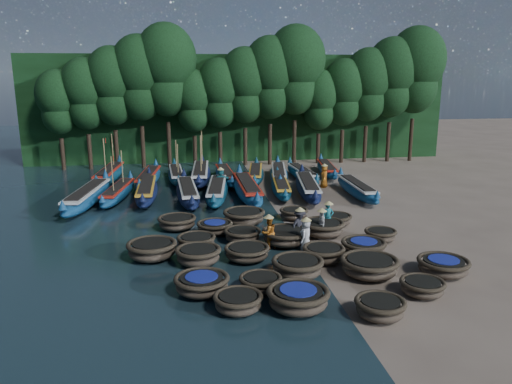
{
  "coord_description": "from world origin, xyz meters",
  "views": [
    {
      "loc": [
        -5.61,
        -25.15,
        8.42
      ],
      "look_at": [
        -1.28,
        3.99,
        1.3
      ],
      "focal_mm": 35.0,
      "sensor_mm": 36.0,
      "label": 1
    }
  ],
  "objects": [
    {
      "name": "fisherman_2",
      "position": [
        -1.62,
        -2.46,
        0.88
      ],
      "size": [
        0.99,
        0.89,
        1.85
      ],
      "rotation": [
        0.0,
        0.0,
        3.55
      ],
      "color": "#AE5C17",
      "rests_on": "ground"
    },
    {
      "name": "fisherman_0",
      "position": [
        0.06,
        -3.16,
        0.88
      ],
      "size": [
        0.86,
        0.96,
        1.84
      ],
      "rotation": [
        0.0,
        0.0,
        4.17
      ],
      "color": "beige",
      "rests_on": "ground"
    },
    {
      "name": "tree_10",
      "position": [
        7.0,
        20.0,
        5.97
      ],
      "size": [
        3.68,
        3.68,
        8.68
      ],
      "color": "black",
      "rests_on": "ground"
    },
    {
      "name": "coracle_19",
      "position": [
        4.18,
        -2.27,
        0.37
      ],
      "size": [
        1.95,
        1.95,
        0.64
      ],
      "rotation": [
        0.0,
        0.0,
        -0.38
      ],
      "color": "#4D3F30",
      "rests_on": "ground"
    },
    {
      "name": "coracle_11",
      "position": [
        -5.08,
        -4.04,
        0.46
      ],
      "size": [
        2.27,
        2.27,
        0.8
      ],
      "rotation": [
        0.0,
        0.0,
        0.22
      ],
      "color": "#4D3F30",
      "rests_on": "ground"
    },
    {
      "name": "tree_1",
      "position": [
        -13.7,
        20.0,
        6.65
      ],
      "size": [
        4.09,
        4.09,
        9.65
      ],
      "color": "black",
      "rests_on": "ground"
    },
    {
      "name": "long_boat_15",
      "position": [
        1.87,
        12.92,
        0.54
      ],
      "size": [
        2.68,
        7.95,
        1.42
      ],
      "rotation": [
        0.0,
        0.0,
        -0.17
      ],
      "color": "navy",
      "rests_on": "ground"
    },
    {
      "name": "coracle_13",
      "position": [
        0.55,
        -4.57,
        0.43
      ],
      "size": [
        1.95,
        1.95,
        0.75
      ],
      "rotation": [
        0.0,
        0.0,
        -0.01
      ],
      "color": "#4D3F30",
      "rests_on": "ground"
    },
    {
      "name": "tree_12",
      "position": [
        11.6,
        20.0,
        7.32
      ],
      "size": [
        4.51,
        4.51,
        10.63
      ],
      "color": "black",
      "rests_on": "ground"
    },
    {
      "name": "coracle_8",
      "position": [
        2.0,
        -6.41,
        0.47
      ],
      "size": [
        2.98,
        2.98,
        0.82
      ],
      "rotation": [
        0.0,
        0.0,
        -0.37
      ],
      "color": "#4D3F30",
      "rests_on": "ground"
    },
    {
      "name": "long_boat_13",
      "position": [
        -2.34,
        13.14,
        0.51
      ],
      "size": [
        1.63,
        7.63,
        1.34
      ],
      "rotation": [
        0.0,
        0.0,
        0.04
      ],
      "color": "navy",
      "rests_on": "ground"
    },
    {
      "name": "coracle_21",
      "position": [
        -4.06,
        0.18,
        0.39
      ],
      "size": [
        2.0,
        2.0,
        0.67
      ],
      "rotation": [
        0.0,
        0.0,
        -0.13
      ],
      "color": "#4D3F30",
      "rests_on": "ground"
    },
    {
      "name": "long_boat_6",
      "position": [
        1.18,
        8.59,
        0.51
      ],
      "size": [
        2.16,
        7.5,
        1.33
      ],
      "rotation": [
        0.0,
        0.0,
        -0.12
      ],
      "color": "navy",
      "rests_on": "ground"
    },
    {
      "name": "coracle_7",
      "position": [
        -1.01,
        -6.07,
        0.47
      ],
      "size": [
        2.32,
        2.32,
        0.83
      ],
      "rotation": [
        0.0,
        0.0,
        -0.15
      ],
      "color": "#4D3F30",
      "rests_on": "ground"
    },
    {
      "name": "coracle_24",
      "position": [
        2.76,
        0.72,
        0.36
      ],
      "size": [
        2.04,
        2.04,
        0.64
      ],
      "rotation": [
        0.0,
        0.0,
        0.25
      ],
      "color": "#4D3F30",
      "rests_on": "ground"
    },
    {
      "name": "tree_4",
      "position": [
        -6.8,
        20.0,
        8.67
      ],
      "size": [
        5.34,
        5.34,
        12.58
      ],
      "color": "black",
      "rests_on": "ground"
    },
    {
      "name": "tree_7",
      "position": [
        0.1,
        20.0,
        7.32
      ],
      "size": [
        4.51,
        4.51,
        10.63
      ],
      "color": "black",
      "rests_on": "ground"
    },
    {
      "name": "long_boat_16",
      "position": [
        3.77,
        12.89,
        0.5
      ],
      "size": [
        1.8,
        7.48,
        1.32
      ],
      "rotation": [
        0.0,
        0.0,
        0.07
      ],
      "color": "navy",
      "rests_on": "ground"
    },
    {
      "name": "long_boat_3",
      "position": [
        -5.38,
        7.59,
        0.56
      ],
      "size": [
        1.91,
        8.41,
        1.48
      ],
      "rotation": [
        0.0,
        0.0,
        0.05
      ],
      "color": "#101D3C",
      "rests_on": "ground"
    },
    {
      "name": "coracle_1",
      "position": [
        -3.83,
        -8.81,
        0.39
      ],
      "size": [
        2.1,
        2.1,
        0.69
      ],
      "rotation": [
        0.0,
        0.0,
        0.32
      ],
      "color": "#4D3F30",
      "rests_on": "ground"
    },
    {
      "name": "coracle_3",
      "position": [
        1.02,
        -10.01,
        0.41
      ],
      "size": [
        2.17,
        2.17,
        0.72
      ],
      "rotation": [
        0.0,
        0.0,
        -0.39
      ],
      "color": "#4D3F30",
      "rests_on": "ground"
    },
    {
      "name": "fisherman_6",
      "position": [
        4.76,
        10.04,
        0.91
      ],
      "size": [
        0.68,
        0.91,
        1.9
      ],
      "rotation": [
        0.0,
        0.0,
        4.54
      ],
      "color": "#AE5C17",
      "rests_on": "ground"
    },
    {
      "name": "fisherman_4",
      "position": [
        1.35,
        -1.35,
        0.85
      ],
      "size": [
        0.52,
        0.94,
        1.74
      ],
      "rotation": [
        0.0,
        0.0,
        4.61
      ],
      "color": "beige",
      "rests_on": "ground"
    },
    {
      "name": "long_boat_17",
      "position": [
        6.3,
        14.53,
        0.5
      ],
      "size": [
        2.16,
        7.34,
        1.3
      ],
      "rotation": [
        0.0,
        0.0,
        -0.12
      ],
      "color": "navy",
      "rests_on": "ground"
    },
    {
      "name": "tree_8",
      "position": [
        2.4,
        20.0,
        8.0
      ],
      "size": [
        4.92,
        4.92,
        11.6
      ],
      "color": "black",
      "rests_on": "ground"
    },
    {
      "name": "long_boat_8",
      "position": [
        6.26,
        7.12,
        0.53
      ],
      "size": [
        1.44,
        7.91,
        1.39
      ],
      "rotation": [
        0.0,
        0.0,
        -0.01
      ],
      "color": "navy",
      "rests_on": "ground"
    },
    {
      "name": "coracle_23",
      "position": [
        0.69,
        2.2,
        0.37
      ],
      "size": [
        1.97,
        1.97,
        0.65
      ],
      "rotation": [
        0.0,
        0.0,
        0.34
      ],
      "color": "#4D3F30",
      "rests_on": "ground"
    },
    {
      "name": "tree_2",
      "position": [
        -11.4,
        20.0,
        7.32
      ],
      "size": [
        4.51,
        4.51,
        10.63
      ],
      "color": "black",
      "rests_on": "ground"
    },
    {
      "name": "coracle_6",
      "position": [
        -2.76,
        -7.2,
        0.37
      ],
      "size": [
        1.82,
        1.82,
        0.64
      ],
      "rotation": [
        0.0,
        0.0,
        0.17
      ],
      "color": "#4D3F30",
      "rests_on": "ground"
    },
    {
      "name": "coracle_18",
      "position": [
        1.53,
        -1.02,
        0.47
      ],
      "size": [
        2.58,
        2.58,
        0.83
      ],
      "rotation": [
        0.0,
        0.0,
        0.27
      ],
      "color": "#4D3F30",
      "rests_on": "ground"
    },
    {
      "name": "coracle_9",
      "position": [
        5.15,
        -6.74,
        0.42
      ],
      "size": [
        2.39,
        2.39,
        0.72
      ],
      "rotation": [
        0.0,
        0.0,
        0.18
      ],
      "color": "#4D3F30",
      "rests_on": "ground"
    },
    {
      "name": "tree_14",
      "position": [
        16.2,
        20.0,
        8.67
      ],
      "size": [
        5.34,
        5.34,
        12.58
      ],
      "color": "black",
      "rests_on": "ground"
    },
    {
      "name": "coracle_22",
      "position": [
        -2.32,
        1.62,
        0.48
      ],
      "size": [
        2.68,
        2.68,
        0.84
      ],
      "rotation": [
        0.0,
        0.0,
        0.25
      ],
      "color": "#4D3F30",
      "rests_on": "ground"
    },
    {
      "name": "tree_0",
      "position": [
        -16.0,
        20.0,
        5.97
      ],
      "size": [
        3.68,
        3.68,
        8.68
      ],
      "color": "black",
      "rests_on": "ground"
    },
    {
      "name": "long_boat_7",
      "position": [
        2.94,
        7.83,
        0.58
      ],
      "size": [
        2.63,
        8.61,
        1.53
      ],
      "rotation": [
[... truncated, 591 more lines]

